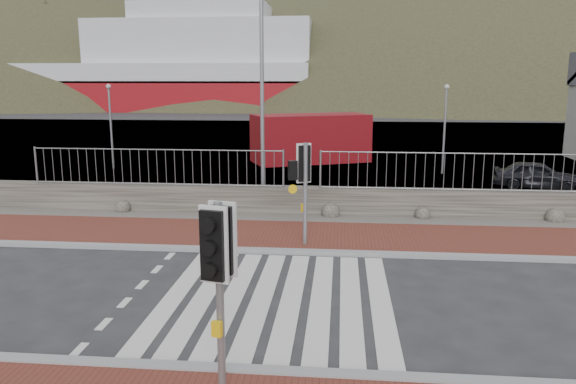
# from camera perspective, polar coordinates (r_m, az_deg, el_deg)

# --- Properties ---
(ground) EXTENTS (220.00, 220.00, 0.00)m
(ground) POSITION_cam_1_polar(r_m,az_deg,el_deg) (11.62, -1.17, -10.79)
(ground) COLOR #28282B
(ground) RESTS_ON ground
(sidewalk_far) EXTENTS (40.00, 3.00, 0.08)m
(sidewalk_far) POSITION_cam_1_polar(r_m,az_deg,el_deg) (15.85, 0.70, -4.49)
(sidewalk_far) COLOR brown
(sidewalk_far) RESTS_ON ground
(kerb_near) EXTENTS (40.00, 0.25, 0.12)m
(kerb_near) POSITION_cam_1_polar(r_m,az_deg,el_deg) (8.92, -3.50, -17.77)
(kerb_near) COLOR gray
(kerb_near) RESTS_ON ground
(kerb_far) EXTENTS (40.00, 0.25, 0.12)m
(kerb_far) POSITION_cam_1_polar(r_m,az_deg,el_deg) (14.41, 0.21, -6.09)
(kerb_far) COLOR gray
(kerb_far) RESTS_ON ground
(zebra_crossing) EXTENTS (4.62, 5.60, 0.01)m
(zebra_crossing) POSITION_cam_1_polar(r_m,az_deg,el_deg) (11.62, -1.17, -10.76)
(zebra_crossing) COLOR silver
(zebra_crossing) RESTS_ON ground
(gravel_strip) EXTENTS (40.00, 1.50, 0.06)m
(gravel_strip) POSITION_cam_1_polar(r_m,az_deg,el_deg) (17.78, 1.24, -2.75)
(gravel_strip) COLOR #59544C
(gravel_strip) RESTS_ON ground
(stone_wall) EXTENTS (40.00, 0.60, 0.90)m
(stone_wall) POSITION_cam_1_polar(r_m,az_deg,el_deg) (18.45, 1.43, -0.88)
(stone_wall) COLOR #403B34
(stone_wall) RESTS_ON ground
(railing) EXTENTS (18.07, 0.07, 1.22)m
(railing) POSITION_cam_1_polar(r_m,az_deg,el_deg) (18.06, 1.42, 3.27)
(railing) COLOR gray
(railing) RESTS_ON stone_wall
(quay) EXTENTS (120.00, 40.00, 0.50)m
(quay) POSITION_cam_1_polar(r_m,az_deg,el_deg) (38.85, 3.58, 4.98)
(quay) COLOR #4C4C4F
(quay) RESTS_ON ground
(water) EXTENTS (220.00, 50.00, 0.05)m
(water) POSITION_cam_1_polar(r_m,az_deg,el_deg) (73.72, 4.52, 8.06)
(water) COLOR #3F4C54
(water) RESTS_ON ground
(ferry) EXTENTS (50.00, 16.00, 20.00)m
(ferry) POSITION_cam_1_polar(r_m,az_deg,el_deg) (82.75, -13.07, 11.89)
(ferry) COLOR maroon
(ferry) RESTS_ON ground
(hills_backdrop) EXTENTS (254.00, 90.00, 100.00)m
(hills_backdrop) POSITION_cam_1_polar(r_m,az_deg,el_deg) (102.48, 8.35, -4.15)
(hills_backdrop) COLOR #343620
(hills_backdrop) RESTS_ON ground
(traffic_signal_near) EXTENTS (0.44, 0.32, 2.81)m
(traffic_signal_near) POSITION_cam_1_polar(r_m,az_deg,el_deg) (7.68, -7.02, -6.71)
(traffic_signal_near) COLOR gray
(traffic_signal_near) RESTS_ON ground
(traffic_signal_far) EXTENTS (0.68, 0.45, 2.78)m
(traffic_signal_far) POSITION_cam_1_polar(r_m,az_deg,el_deg) (14.54, 1.64, 2.00)
(traffic_signal_far) COLOR gray
(traffic_signal_far) RESTS_ON ground
(streetlight) EXTENTS (1.62, 0.39, 7.66)m
(streetlight) POSITION_cam_1_polar(r_m,az_deg,el_deg) (18.97, -2.26, 11.20)
(streetlight) COLOR gray
(streetlight) RESTS_ON ground
(shipping_container) EXTENTS (6.54, 4.71, 2.51)m
(shipping_container) POSITION_cam_1_polar(r_m,az_deg,el_deg) (30.02, 2.30, 5.48)
(shipping_container) COLOR maroon
(shipping_container) RESTS_ON ground
(car_a) EXTENTS (3.51, 1.99, 1.13)m
(car_a) POSITION_cam_1_polar(r_m,az_deg,el_deg) (24.79, 23.95, 1.59)
(car_a) COLOR black
(car_a) RESTS_ON ground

